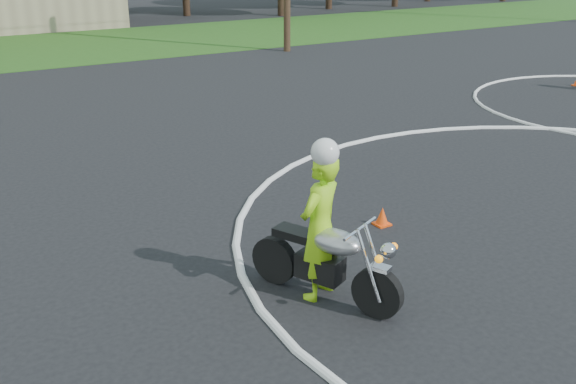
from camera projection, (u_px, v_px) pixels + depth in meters
grass_strip at (124, 42)px, 29.03m from camera, size 120.00×10.00×0.02m
primary_motorcycle at (327, 260)px, 7.94m from camera, size 1.06×2.02×1.13m
rider_primary_grp at (320, 223)px, 7.87m from camera, size 0.82×0.70×2.10m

